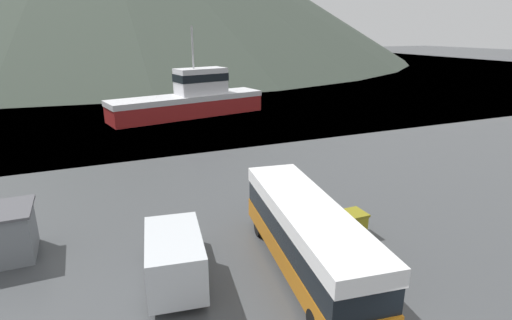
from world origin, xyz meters
TOP-DOWN VIEW (x-y plane):
  - water_surface at (0.00, 144.83)m, footprint 240.00×240.00m
  - tour_bus at (-1.13, 6.46)m, footprint 3.82×10.33m
  - delivery_van at (-6.34, 8.02)m, footprint 2.93×5.85m
  - fishing_boat at (2.57, 40.05)m, footprint 18.99×7.82m
  - storage_bin at (2.74, 8.38)m, footprint 1.06×1.16m
  - dock_kiosk at (-13.09, 12.68)m, footprint 2.92×2.70m

SIDE VIEW (x-z plane):
  - water_surface at x=0.00m, z-range 0.00..0.00m
  - storage_bin at x=2.74m, z-range 0.01..1.17m
  - dock_kiosk at x=-13.09m, z-range 0.01..2.35m
  - delivery_van at x=-6.34m, z-range 0.08..2.35m
  - tour_bus at x=-1.13m, z-range 0.20..3.27m
  - fishing_boat at x=2.57m, z-range -3.08..7.14m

